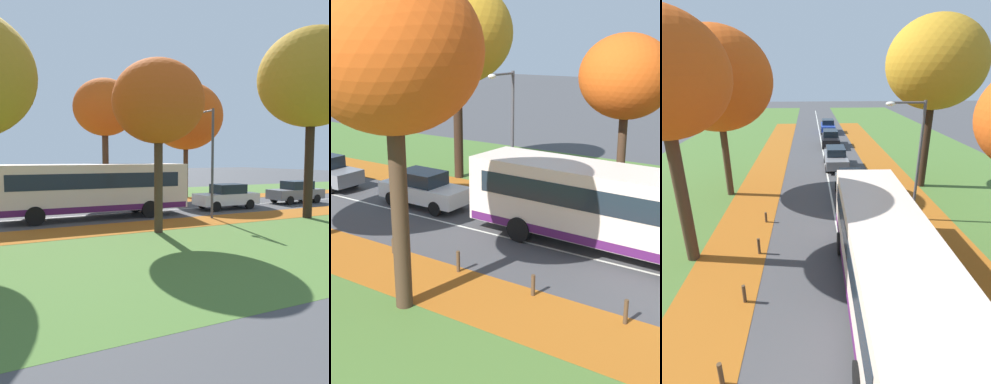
# 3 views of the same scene
# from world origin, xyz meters

# --- Properties ---
(leaf_litter_left) EXTENTS (2.80, 60.00, 0.00)m
(leaf_litter_left) POSITION_xyz_m (-4.60, 14.00, 0.01)
(leaf_litter_left) COLOR #9E5619
(leaf_litter_left) RESTS_ON grass_verge_left
(grass_verge_right) EXTENTS (12.00, 90.00, 0.01)m
(grass_verge_right) POSITION_xyz_m (9.20, 20.00, 0.00)
(grass_verge_right) COLOR #476B2D
(grass_verge_right) RESTS_ON ground
(leaf_litter_right) EXTENTS (2.80, 60.00, 0.00)m
(leaf_litter_right) POSITION_xyz_m (4.60, 14.00, 0.01)
(leaf_litter_right) COLOR #9E5619
(leaf_litter_right) RESTS_ON grass_verge_right
(road_centre_line) EXTENTS (0.12, 80.00, 0.01)m
(road_centre_line) POSITION_xyz_m (0.00, 20.00, 0.00)
(road_centre_line) COLOR silver
(road_centre_line) RESTS_ON ground
(tree_left_near) EXTENTS (4.71, 4.71, 9.20)m
(tree_left_near) POSITION_xyz_m (-6.18, 9.51, 7.02)
(tree_left_near) COLOR #422D1E
(tree_left_near) RESTS_ON ground
(tree_right_near) EXTENTS (4.07, 4.07, 7.62)m
(tree_right_near) POSITION_xyz_m (6.25, 8.15, 5.75)
(tree_right_near) COLOR #422D1E
(tree_right_near) RESTS_ON ground
(tree_right_mid) EXTENTS (5.83, 5.83, 10.25)m
(tree_right_mid) POSITION_xyz_m (6.19, 17.34, 7.59)
(tree_right_mid) COLOR black
(tree_right_mid) RESTS_ON ground
(bollard_third) EXTENTS (0.12, 0.12, 0.71)m
(bollard_third) POSITION_xyz_m (-3.55, 3.92, 0.36)
(bollard_third) COLOR #4C3823
(bollard_third) RESTS_ON ground
(bollard_fourth) EXTENTS (0.12, 0.12, 0.67)m
(bollard_fourth) POSITION_xyz_m (-3.55, 6.79, 0.33)
(bollard_fourth) COLOR #4C3823
(bollard_fourth) RESTS_ON ground
(bollard_fifth) EXTENTS (0.12, 0.12, 0.73)m
(bollard_fifth) POSITION_xyz_m (-3.50, 9.67, 0.36)
(bollard_fifth) COLOR #4C3823
(bollard_fifth) RESTS_ON ground
(bollard_sixth) EXTENTS (0.12, 0.12, 0.55)m
(bollard_sixth) POSITION_xyz_m (-3.59, 12.55, 0.28)
(bollard_sixth) COLOR #4C3823
(bollard_sixth) RESTS_ON ground
(streetlamp_right) EXTENTS (1.89, 0.28, 6.00)m
(streetlamp_right) POSITION_xyz_m (3.67, 12.46, 3.74)
(streetlamp_right) COLOR #47474C
(streetlamp_right) RESTS_ON ground
(bus) EXTENTS (2.86, 10.46, 2.98)m
(bus) POSITION_xyz_m (1.06, 6.59, 1.70)
(bus) COLOR beige
(bus) RESTS_ON ground
(car_white_lead) EXTENTS (1.79, 4.20, 1.62)m
(car_white_lead) POSITION_xyz_m (1.21, 15.41, 0.81)
(car_white_lead) COLOR silver
(car_white_lead) RESTS_ON ground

